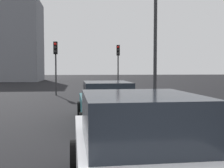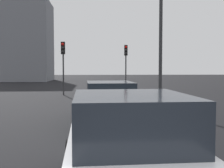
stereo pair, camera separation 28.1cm
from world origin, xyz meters
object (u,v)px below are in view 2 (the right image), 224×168
at_px(car_teal_lead, 109,103).
at_px(traffic_light_near_right, 63,57).
at_px(car_white_second, 129,152).
at_px(traffic_light_near_left, 126,58).
at_px(street_lamp_kerbside, 161,19).

distance_m(car_teal_lead, traffic_light_near_right, 11.49).
distance_m(car_white_second, traffic_light_near_right, 17.37).
bearing_deg(traffic_light_near_left, street_lamp_kerbside, 6.09).
distance_m(car_teal_lead, car_white_second, 6.08).
height_order(car_teal_lead, traffic_light_near_right, traffic_light_near_right).
bearing_deg(traffic_light_near_left, car_white_second, -2.10).
relative_size(car_teal_lead, traffic_light_near_left, 1.19).
distance_m(car_white_second, traffic_light_near_left, 20.71).
bearing_deg(car_white_second, traffic_light_near_right, 7.14).
bearing_deg(traffic_light_near_right, car_teal_lead, 18.75).
bearing_deg(traffic_light_near_left, car_teal_lead, -4.54).
xyz_separation_m(car_white_second, traffic_light_near_right, (17.05, 2.61, 2.02)).
distance_m(traffic_light_near_left, street_lamp_kerbside, 11.31).
xyz_separation_m(traffic_light_near_right, street_lamp_kerbside, (-7.80, -5.30, 1.45)).
xyz_separation_m(traffic_light_near_left, traffic_light_near_right, (-3.42, 5.01, -0.05)).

